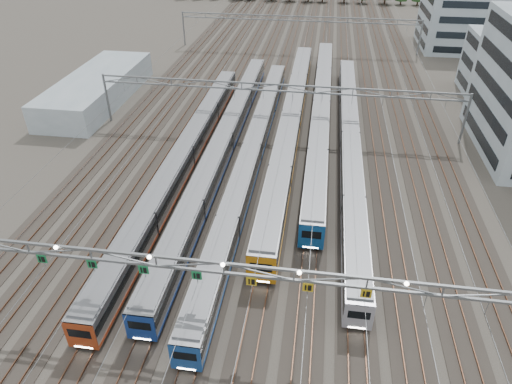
# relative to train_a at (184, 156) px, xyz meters

# --- Properties ---
(ground) EXTENTS (400.00, 400.00, 0.00)m
(ground) POSITION_rel_train_a_xyz_m (11.25, -26.36, -2.02)
(ground) COLOR #47423A
(ground) RESTS_ON ground
(track_bed) EXTENTS (54.00, 260.00, 5.42)m
(track_bed) POSITION_rel_train_a_xyz_m (11.25, 73.64, -0.53)
(track_bed) COLOR #2D2823
(track_bed) RESTS_ON ground
(train_a) EXTENTS (2.72, 61.20, 3.53)m
(train_a) POSITION_rel_train_a_xyz_m (0.00, 0.00, 0.00)
(train_a) COLOR black
(train_a) RESTS_ON ground
(train_b) EXTENTS (2.68, 67.99, 3.48)m
(train_b) POSITION_rel_train_a_xyz_m (4.50, 4.93, -0.03)
(train_b) COLOR black
(train_b) RESTS_ON ground
(train_c) EXTENTS (2.58, 67.35, 3.36)m
(train_c) POSITION_rel_train_a_xyz_m (9.00, 2.35, -0.09)
(train_c) COLOR black
(train_c) RESTS_ON ground
(train_d) EXTENTS (2.94, 68.43, 3.83)m
(train_d) POSITION_rel_train_a_xyz_m (13.50, 13.28, 0.15)
(train_d) COLOR black
(train_d) RESTS_ON ground
(train_e) EXTENTS (2.78, 67.37, 3.62)m
(train_e) POSITION_rel_train_a_xyz_m (18.00, 18.53, 0.04)
(train_e) COLOR black
(train_e) RESTS_ON ground
(train_f) EXTENTS (2.59, 66.39, 3.37)m
(train_f) POSITION_rel_train_a_xyz_m (22.50, 8.01, -0.08)
(train_f) COLOR black
(train_f) RESTS_ON ground
(gantry_near) EXTENTS (56.36, 0.61, 8.08)m
(gantry_near) POSITION_rel_train_a_xyz_m (11.20, -26.48, 5.07)
(gantry_near) COLOR gray
(gantry_near) RESTS_ON ground
(gantry_mid) EXTENTS (56.36, 0.36, 8.00)m
(gantry_mid) POSITION_rel_train_a_xyz_m (11.25, 13.64, 4.37)
(gantry_mid) COLOR gray
(gantry_mid) RESTS_ON ground
(gantry_far) EXTENTS (56.36, 0.36, 8.00)m
(gantry_far) POSITION_rel_train_a_xyz_m (11.25, 58.64, 4.37)
(gantry_far) COLOR gray
(gantry_far) RESTS_ON ground
(depot_bldg_mid) EXTENTS (14.00, 16.00, 11.16)m
(depot_bldg_mid) POSITION_rel_train_a_xyz_m (51.28, 33.64, 3.57)
(depot_bldg_mid) COLOR #9BB0B9
(depot_bldg_mid) RESTS_ON ground
(depot_bldg_north) EXTENTS (22.00, 18.00, 12.99)m
(depot_bldg_north) POSITION_rel_train_a_xyz_m (51.84, 66.80, 4.48)
(depot_bldg_north) COLOR #9BB0B9
(depot_bldg_north) RESTS_ON ground
(west_shed) EXTENTS (10.00, 30.00, 4.59)m
(west_shed) POSITION_rel_train_a_xyz_m (-22.48, 21.69, 0.28)
(west_shed) COLOR #9BB0B9
(west_shed) RESTS_ON ground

